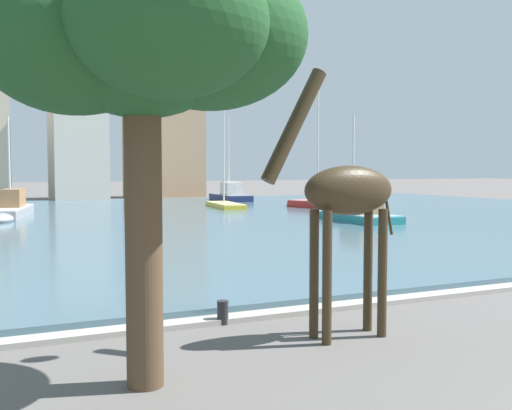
# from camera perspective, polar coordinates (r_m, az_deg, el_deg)

# --- Properties ---
(harbor_water) EXTENTS (76.33, 47.98, 0.26)m
(harbor_water) POSITION_cam_1_polar(r_m,az_deg,el_deg) (36.75, -11.62, -1.43)
(harbor_water) COLOR #476675
(harbor_water) RESTS_ON ground
(quay_edge_coping) EXTENTS (76.33, 0.50, 0.12)m
(quay_edge_coping) POSITION_cam_1_polar(r_m,az_deg,el_deg) (14.34, 10.27, -9.45)
(quay_edge_coping) COLOR #ADA89E
(quay_edge_coping) RESTS_ON ground
(giraffe_statue) EXTENTS (3.09, 0.75, 5.39)m
(giraffe_statue) POSITION_cam_1_polar(r_m,az_deg,el_deg) (11.26, 8.38, 0.88)
(giraffe_statue) COLOR #382B19
(giraffe_statue) RESTS_ON ground
(sailboat_teal) EXTENTS (2.34, 6.87, 6.41)m
(sailboat_teal) POSITION_cam_1_polar(r_m,az_deg,el_deg) (34.70, 9.45, -1.00)
(sailboat_teal) COLOR teal
(sailboat_teal) RESTS_ON ground
(sailboat_grey) EXTENTS (3.16, 8.87, 6.48)m
(sailboat_grey) POSITION_cam_1_polar(r_m,az_deg,el_deg) (39.56, -22.81, -0.55)
(sailboat_grey) COLOR #939399
(sailboat_grey) RESTS_ON ground
(sailboat_red) EXTENTS (4.03, 6.21, 9.41)m
(sailboat_red) POSITION_cam_1_polar(r_m,az_deg,el_deg) (45.98, 6.02, 0.14)
(sailboat_red) COLOR red
(sailboat_red) RESTS_ON ground
(sailboat_navy) EXTENTS (2.62, 7.42, 8.29)m
(sailboat_navy) POSITION_cam_1_polar(r_m,az_deg,el_deg) (56.14, -2.66, 0.86)
(sailboat_navy) COLOR navy
(sailboat_navy) RESTS_ON ground
(sailboat_yellow) EXTENTS (2.37, 6.91, 8.97)m
(sailboat_yellow) POSITION_cam_1_polar(r_m,az_deg,el_deg) (46.38, -3.20, -0.05)
(sailboat_yellow) COLOR gold
(sailboat_yellow) RESTS_ON ground
(shade_tree) EXTENTS (4.78, 4.71, 6.38)m
(shade_tree) POSITION_cam_1_polar(r_m,az_deg,el_deg) (8.92, -10.49, 15.24)
(shade_tree) COLOR brown
(shade_tree) RESTS_ON ground
(mooring_bollard) EXTENTS (0.24, 0.24, 0.50)m
(mooring_bollard) POSITION_cam_1_polar(r_m,az_deg,el_deg) (12.52, -3.26, -10.41)
(mooring_bollard) COLOR #232326
(mooring_bollard) RESTS_ON ground
(townhouse_wide_warehouse) EXTENTS (5.24, 7.94, 12.73)m
(townhouse_wide_warehouse) POSITION_cam_1_polar(r_m,az_deg,el_deg) (62.34, -17.05, 6.25)
(townhouse_wide_warehouse) COLOR beige
(townhouse_wide_warehouse) RESTS_ON ground
(townhouse_narrow_midrow) EXTENTS (8.04, 6.79, 13.66)m
(townhouse_narrow_midrow) POSITION_cam_1_polar(r_m,az_deg,el_deg) (67.07, -9.04, 6.56)
(townhouse_narrow_midrow) COLOR tan
(townhouse_narrow_midrow) RESTS_ON ground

